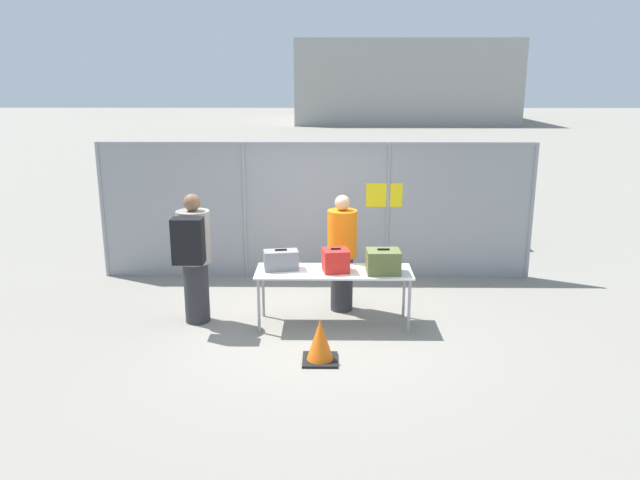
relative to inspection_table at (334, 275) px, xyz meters
name	(u,v)px	position (x,y,z in m)	size (l,w,h in m)	color
ground_plane	(314,323)	(-0.28, 0.05, -0.72)	(120.00, 120.00, 0.00)	gray
fence_section	(317,208)	(-0.27, 2.13, 0.47)	(7.24, 0.07, 2.29)	gray
inspection_table	(334,275)	(0.00, 0.00, 0.00)	(2.11, 0.71, 0.78)	silver
suitcase_grey	(281,260)	(-0.72, 0.04, 0.19)	(0.50, 0.32, 0.29)	slate
suitcase_red	(336,260)	(0.02, -0.03, 0.21)	(0.38, 0.37, 0.33)	red
suitcase_olive	(383,262)	(0.66, -0.09, 0.22)	(0.45, 0.37, 0.34)	#566033
traveler_hooded	(194,254)	(-1.90, 0.04, 0.27)	(0.45, 0.70, 1.81)	#2D2D33
security_worker_near	(342,252)	(0.12, 0.58, 0.16)	(0.42, 0.42, 1.71)	#2D2D33
utility_trailer	(424,222)	(1.89, 4.47, -0.31)	(4.37, 1.95, 0.70)	#4C6B47
distant_hangar	(399,82)	(5.35, 41.45, 2.16)	(15.40, 13.45, 5.76)	#999993
traffic_cone	(320,342)	(-0.17, -1.14, -0.48)	(0.42, 0.42, 0.53)	black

